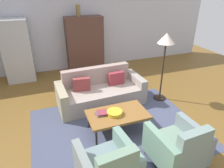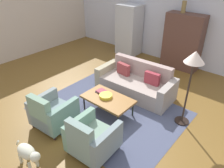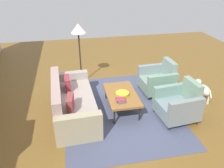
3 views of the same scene
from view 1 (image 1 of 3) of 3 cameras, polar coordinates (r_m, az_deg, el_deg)
The scene contains 12 objects.
ground_plane at distance 4.53m, azimuth 1.91°, elevation -10.80°, with size 11.78×11.78×0.00m, color brown.
wall_back at distance 7.23m, azimuth -9.11°, elevation 15.42°, with size 9.81×0.12×2.80m, color silver.
area_rug at distance 4.38m, azimuth 1.26°, elevation -12.25°, with size 3.40×2.60×0.01m, color #464D66.
couch at distance 5.12m, azimuth -3.37°, elevation -2.24°, with size 2.14×0.99×0.86m.
coffee_table at distance 4.12m, azimuth 1.57°, elevation -8.66°, with size 1.20×0.70×0.41m.
armchair_right at distance 3.61m, azimuth 18.18°, elevation -16.71°, with size 0.85×0.85×0.88m.
fruit_bowl at distance 4.06m, azimuth 0.74°, elevation -8.02°, with size 0.31×0.31×0.07m, color gold.
book_stack at distance 4.08m, azimuth -2.70°, elevation -8.09°, with size 0.29×0.22×0.05m.
cabinet at distance 7.02m, azimuth -7.62°, elevation 11.01°, with size 1.20×0.51×1.80m.
vase_tall at distance 6.79m, azimuth -9.48°, elevation 19.64°, with size 0.14×0.14×0.35m, color olive.
refrigerator at distance 6.79m, azimuth -24.98°, elevation 8.47°, with size 0.80×0.73×1.85m.
floor_lamp at distance 5.01m, azimuth 14.82°, elevation 10.56°, with size 0.40×0.40×1.72m.
Camera 1 is at (-1.38, -3.33, 2.74)m, focal length 32.62 mm.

